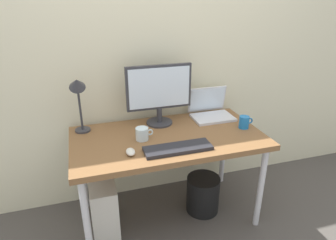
{
  "coord_description": "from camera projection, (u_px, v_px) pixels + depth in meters",
  "views": [
    {
      "loc": [
        -0.55,
        -1.78,
        1.63
      ],
      "look_at": [
        0.0,
        0.0,
        0.82
      ],
      "focal_mm": 31.54,
      "sensor_mm": 36.0,
      "label": 1
    }
  ],
  "objects": [
    {
      "name": "ground_plane",
      "position": [
        168.0,
        214.0,
        2.36
      ],
      "size": [
        6.0,
        6.0,
        0.0
      ],
      "primitive_type": "plane",
      "color": "#4C4742"
    },
    {
      "name": "back_wall",
      "position": [
        152.0,
        40.0,
        2.21
      ],
      "size": [
        4.4,
        0.04,
        2.6
      ],
      "primitive_type": "cube",
      "color": "beige",
      "rests_on": "ground_plane"
    },
    {
      "name": "desk",
      "position": [
        168.0,
        143.0,
        2.1
      ],
      "size": [
        1.34,
        0.71,
        0.7
      ],
      "color": "brown",
      "rests_on": "ground_plane"
    },
    {
      "name": "monitor",
      "position": [
        159.0,
        91.0,
        2.17
      ],
      "size": [
        0.49,
        0.2,
        0.46
      ],
      "color": "#333338",
      "rests_on": "desk"
    },
    {
      "name": "laptop",
      "position": [
        210.0,
        110.0,
        2.38
      ],
      "size": [
        0.32,
        0.26,
        0.23
      ],
      "color": "silver",
      "rests_on": "desk"
    },
    {
      "name": "desk_lamp",
      "position": [
        78.0,
        92.0,
        2.0
      ],
      "size": [
        0.11,
        0.16,
        0.43
      ],
      "color": "#333338",
      "rests_on": "desk"
    },
    {
      "name": "keyboard",
      "position": [
        178.0,
        148.0,
        1.89
      ],
      "size": [
        0.44,
        0.14,
        0.02
      ],
      "primitive_type": "cube",
      "color": "#232328",
      "rests_on": "desk"
    },
    {
      "name": "mouse",
      "position": [
        131.0,
        152.0,
        1.83
      ],
      "size": [
        0.06,
        0.09,
        0.03
      ],
      "primitive_type": "ellipsoid",
      "color": "silver",
      "rests_on": "desk"
    },
    {
      "name": "coffee_mug",
      "position": [
        244.0,
        122.0,
        2.18
      ],
      "size": [
        0.11,
        0.07,
        0.09
      ],
      "color": "#1E72BF",
      "rests_on": "desk"
    },
    {
      "name": "glass_cup",
      "position": [
        142.0,
        134.0,
        2.01
      ],
      "size": [
        0.12,
        0.09,
        0.09
      ],
      "color": "silver",
      "rests_on": "desk"
    },
    {
      "name": "computer_tower",
      "position": [
        104.0,
        206.0,
        2.14
      ],
      "size": [
        0.18,
        0.36,
        0.42
      ],
      "primitive_type": "cube",
      "color": "silver",
      "rests_on": "ground_plane"
    },
    {
      "name": "wastebasket",
      "position": [
        203.0,
        194.0,
        2.36
      ],
      "size": [
        0.26,
        0.26,
        0.3
      ],
      "primitive_type": "cylinder",
      "color": "black",
      "rests_on": "ground_plane"
    }
  ]
}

